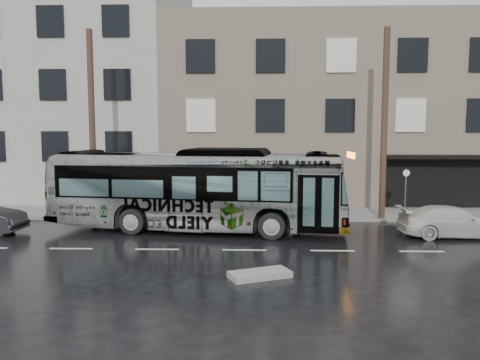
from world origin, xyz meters
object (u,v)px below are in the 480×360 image
at_px(bus, 197,190).
at_px(white_sedan, 453,222).
at_px(utility_pole_rear, 92,125).
at_px(utility_pole_front, 384,124).
at_px(sign_post, 405,194).

xyz_separation_m(bus, white_sedan, (10.62, -1.00, -1.16)).
distance_m(bus, white_sedan, 10.73).
relative_size(utility_pole_rear, bus, 0.70).
height_order(utility_pole_rear, white_sedan, utility_pole_rear).
relative_size(utility_pole_rear, white_sedan, 2.06).
xyz_separation_m(utility_pole_front, white_sedan, (1.99, -3.35, -4.02)).
distance_m(utility_pole_rear, white_sedan, 16.82).
height_order(sign_post, white_sedan, sign_post).
bearing_deg(utility_pole_rear, sign_post, 0.00).
distance_m(sign_post, bus, 10.02).
bearing_deg(white_sedan, utility_pole_front, 30.09).
bearing_deg(utility_pole_front, bus, -164.79).
distance_m(utility_pole_front, white_sedan, 5.60).
height_order(utility_pole_front, white_sedan, utility_pole_front).
bearing_deg(bus, utility_pole_front, -66.94).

